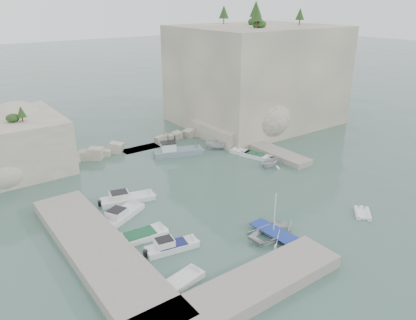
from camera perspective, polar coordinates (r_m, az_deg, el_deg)
ground at (r=46.32m, az=4.39°, el=-5.68°), size 400.00×400.00×0.00m
cliff_east at (r=74.72m, az=6.75°, el=11.75°), size 26.00×22.00×17.00m
cliff_terrace at (r=66.38m, az=2.99°, el=4.15°), size 8.00×10.00×2.50m
quay_west at (r=37.86m, az=-15.09°, el=-12.32°), size 5.00×24.00×1.10m
quay_south at (r=32.59m, az=5.18°, el=-17.86°), size 18.00×4.00×1.10m
ledge_east at (r=61.32m, az=8.03°, el=1.61°), size 3.00×16.00×0.80m
breakwater at (r=62.56m, az=-9.41°, el=2.24°), size 28.00×3.00×1.40m
motorboat_a at (r=46.92m, az=-11.22°, el=-5.68°), size 6.82×3.42×1.40m
motorboat_b at (r=43.78m, az=-11.95°, el=-7.87°), size 6.16×4.44×1.40m
motorboat_c at (r=39.91m, az=-9.51°, el=-10.82°), size 5.81×2.53×0.70m
motorboat_d at (r=38.00m, az=-5.06°, el=-12.41°), size 5.52×2.46×1.40m
motorboat_e at (r=34.11m, az=-3.56°, el=-16.91°), size 4.23×2.38×0.70m
rowboat at (r=40.33m, az=9.16°, el=-10.42°), size 5.61×4.16×1.12m
inflatable_dinghy at (r=46.25m, az=20.90°, el=-7.23°), size 3.06×2.92×0.44m
tender_east_a at (r=55.85m, az=8.67°, el=-0.92°), size 3.84×3.39×1.91m
tender_east_b at (r=58.75m, az=6.79°, el=0.35°), size 3.21×5.25×0.70m
tender_east_c at (r=59.77m, az=5.07°, el=0.80°), size 2.75×4.76×0.70m
tender_east_d at (r=61.92m, az=1.59°, el=1.64°), size 4.54×3.44×1.66m
work_boat at (r=59.56m, az=-4.22°, el=0.75°), size 8.10×4.77×2.20m
rowboat_mast at (r=38.99m, az=9.39°, el=-7.11°), size 0.10×0.10×4.20m
vegetation at (r=71.37m, az=3.05°, el=19.02°), size 53.48×13.88×13.40m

